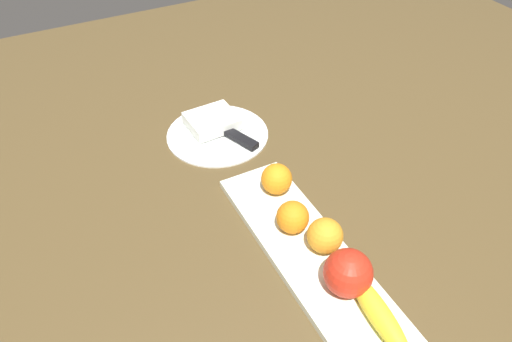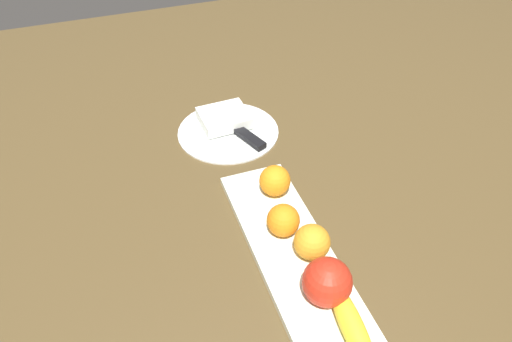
% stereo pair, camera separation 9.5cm
% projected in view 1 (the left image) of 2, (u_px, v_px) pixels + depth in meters
% --- Properties ---
extents(ground_plane, '(2.40, 2.40, 0.00)m').
position_uv_depth(ground_plane, '(320.00, 271.00, 0.83)').
color(ground_plane, brown).
extents(fruit_tray, '(0.47, 0.13, 0.01)m').
position_uv_depth(fruit_tray, '(307.00, 253.00, 0.85)').
color(fruit_tray, white).
rests_on(fruit_tray, ground_plane).
extents(apple, '(0.08, 0.08, 0.08)m').
position_uv_depth(apple, '(348.00, 273.00, 0.76)').
color(apple, red).
rests_on(apple, fruit_tray).
extents(banana, '(0.17, 0.05, 0.04)m').
position_uv_depth(banana, '(378.00, 313.00, 0.73)').
color(banana, yellow).
rests_on(banana, fruit_tray).
extents(orange_near_apple, '(0.06, 0.06, 0.06)m').
position_uv_depth(orange_near_apple, '(292.00, 217.00, 0.86)').
color(orange_near_apple, orange).
rests_on(orange_near_apple, fruit_tray).
extents(orange_near_banana, '(0.06, 0.06, 0.06)m').
position_uv_depth(orange_near_banana, '(277.00, 179.00, 0.94)').
color(orange_near_banana, orange).
rests_on(orange_near_banana, fruit_tray).
extents(orange_center, '(0.06, 0.06, 0.06)m').
position_uv_depth(orange_center, '(325.00, 236.00, 0.83)').
color(orange_center, orange).
rests_on(orange_center, fruit_tray).
extents(dinner_plate, '(0.24, 0.24, 0.01)m').
position_uv_depth(dinner_plate, '(217.00, 134.00, 1.11)').
color(dinner_plate, white).
rests_on(dinner_plate, ground_plane).
extents(folded_napkin, '(0.10, 0.12, 0.03)m').
position_uv_depth(folded_napkin, '(212.00, 121.00, 1.12)').
color(folded_napkin, white).
rests_on(folded_napkin, dinner_plate).
extents(knife, '(0.18, 0.09, 0.01)m').
position_uv_depth(knife, '(236.00, 136.00, 1.09)').
color(knife, silver).
rests_on(knife, dinner_plate).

